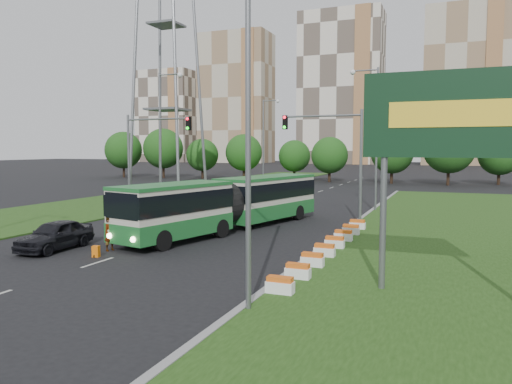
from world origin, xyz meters
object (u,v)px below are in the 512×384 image
at_px(car_left_near, 55,235).
at_px(shopping_trolley, 96,251).
at_px(traffic_mast_median, 338,148).
at_px(articulated_bus, 227,203).
at_px(transmission_pylon, 166,7).
at_px(car_left_far, 176,207).
at_px(traffic_mast_left, 146,148).
at_px(billboard, 452,124).
at_px(pedestrian, 110,234).

bearing_deg(car_left_near, shopping_trolley, -14.23).
distance_m(traffic_mast_median, shopping_trolley, 18.09).
height_order(traffic_mast_median, car_left_near, traffic_mast_median).
bearing_deg(traffic_mast_median, articulated_bus, -138.85).
bearing_deg(transmission_pylon, articulated_bus, -51.21).
distance_m(transmission_pylon, shopping_trolley, 42.74).
bearing_deg(articulated_bus, car_left_far, 159.57).
relative_size(articulated_bus, car_left_near, 3.82).
bearing_deg(traffic_mast_left, transmission_pylon, 116.86).
bearing_deg(billboard, articulated_bus, 141.64).
distance_m(traffic_mast_left, car_left_far, 5.25).
xyz_separation_m(billboard, traffic_mast_median, (-7.47, 16.00, -0.81)).
bearing_deg(traffic_mast_left, car_left_far, 3.30).
bearing_deg(pedestrian, car_left_far, 31.54).
distance_m(car_left_near, pedestrian, 2.97).
distance_m(articulated_bus, car_left_near, 10.82).
bearing_deg(transmission_pylon, shopping_trolley, -63.97).
distance_m(transmission_pylon, pedestrian, 41.14).
xyz_separation_m(traffic_mast_left, articulated_bus, (9.10, -4.29, -3.57)).
bearing_deg(shopping_trolley, pedestrian, 89.06).
relative_size(billboard, traffic_mast_left, 1.00).
distance_m(traffic_mast_median, car_left_far, 13.43).
distance_m(articulated_bus, car_left_far, 7.97).
relative_size(transmission_pylon, articulated_bus, 2.49).
relative_size(billboard, car_left_far, 1.72).
bearing_deg(car_left_near, billboard, -7.35).
height_order(transmission_pylon, articulated_bus, transmission_pylon).
bearing_deg(articulated_bus, pedestrian, -95.49).
bearing_deg(traffic_mast_median, shopping_trolley, -119.79).
bearing_deg(car_left_far, shopping_trolley, -64.60).
bearing_deg(billboard, shopping_trolley, 176.67).
relative_size(articulated_bus, shopping_trolley, 31.52).
relative_size(billboard, traffic_mast_median, 1.00).
bearing_deg(traffic_mast_left, pedestrian, -63.70).
distance_m(car_left_far, pedestrian, 13.23).
xyz_separation_m(billboard, traffic_mast_left, (-22.63, 15.00, -0.81)).
xyz_separation_m(billboard, car_left_far, (-20.07, 15.15, -5.40)).
relative_size(billboard, articulated_bus, 0.45).
bearing_deg(transmission_pylon, traffic_mast_median, -36.00).
xyz_separation_m(articulated_bus, car_left_near, (-5.73, -9.13, -0.99)).
height_order(traffic_mast_median, traffic_mast_left, same).
bearing_deg(pedestrian, transmission_pylon, 42.16).
xyz_separation_m(traffic_mast_left, transmission_pylon, (-9.62, 19.00, 16.65)).
bearing_deg(car_left_near, transmission_pylon, 109.18).
bearing_deg(traffic_mast_median, car_left_far, -176.13).
bearing_deg(shopping_trolley, transmission_pylon, 103.04).
relative_size(traffic_mast_median, articulated_bus, 0.45).
xyz_separation_m(transmission_pylon, shopping_trolley, (16.15, -33.07, -21.72)).
distance_m(articulated_bus, shopping_trolley, 10.22).
height_order(transmission_pylon, pedestrian, transmission_pylon).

